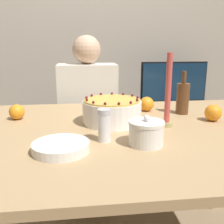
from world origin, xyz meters
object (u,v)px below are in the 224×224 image
(sugar_bowl, at_px, (146,133))
(candle, at_px, (168,97))
(sugar_shaker, at_px, (104,125))
(person_man_blue_shirt, at_px, (88,131))
(tv_monitor, at_px, (174,83))
(cake, at_px, (112,111))
(bottle, at_px, (183,98))

(sugar_bowl, xyz_separation_m, candle, (0.15, 0.21, 0.09))
(sugar_shaker, relative_size, person_man_blue_shirt, 0.10)
(candle, bearing_deg, sugar_shaker, -151.55)
(tv_monitor, bearing_deg, person_man_blue_shirt, -154.95)
(sugar_shaker, bearing_deg, person_man_blue_shirt, 92.39)
(tv_monitor, bearing_deg, sugar_bowl, -113.78)
(cake, xyz_separation_m, sugar_bowl, (0.09, -0.29, -0.01))
(sugar_shaker, height_order, tv_monitor, tv_monitor)
(sugar_bowl, relative_size, candle, 0.40)
(candle, xyz_separation_m, bottle, (0.15, 0.20, -0.05))
(cake, xyz_separation_m, bottle, (0.39, 0.13, 0.03))
(candle, bearing_deg, sugar_bowl, -124.69)
(candle, distance_m, bottle, 0.26)
(sugar_shaker, distance_m, bottle, 0.58)
(sugar_shaker, distance_m, candle, 0.34)
(cake, xyz_separation_m, sugar_shaker, (-0.06, -0.24, 0.01))
(cake, relative_size, bottle, 1.21)
(bottle, bearing_deg, candle, -126.63)
(candle, relative_size, person_man_blue_shirt, 0.27)
(candle, relative_size, bottle, 1.44)
(person_man_blue_shirt, relative_size, tv_monitor, 2.06)
(person_man_blue_shirt, xyz_separation_m, tv_monitor, (0.75, 0.35, 0.29))
(sugar_shaker, relative_size, candle, 0.38)
(bottle, bearing_deg, cake, -162.16)
(sugar_bowl, bearing_deg, candle, 55.31)
(sugar_bowl, bearing_deg, tv_monitor, 66.22)
(cake, bearing_deg, tv_monitor, 56.54)
(person_man_blue_shirt, bearing_deg, sugar_shaker, 92.39)
(sugar_shaker, xyz_separation_m, person_man_blue_shirt, (-0.04, 0.88, -0.32))
(candle, bearing_deg, bottle, 53.37)
(sugar_shaker, bearing_deg, bottle, 39.18)
(person_man_blue_shirt, bearing_deg, cake, 98.38)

